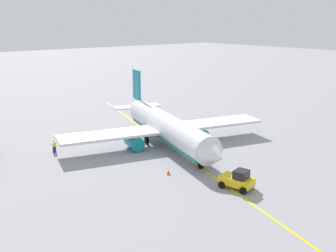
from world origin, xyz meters
The scene contains 6 objects.
ground_plane centered at (0.00, 0.00, 0.00)m, with size 400.00×400.00×0.00m, color #939399.
airplane centered at (-0.48, 0.13, 2.67)m, with size 31.67×31.70×9.69m.
pushback_tug centered at (16.83, -3.61, 1.01)m, with size 3.99×3.09×2.20m.
refueling_worker centered at (-7.60, -14.40, 0.82)m, with size 0.62×0.62×1.71m.
safety_cone_nose centered at (8.90, -7.05, 0.28)m, with size 0.50×0.50×0.55m, color #F2590F.
taxi_line_marking centered at (0.00, 0.00, 0.01)m, with size 68.91×0.30×0.01m, color yellow.
Camera 1 is at (43.54, -34.78, 17.98)m, focal length 42.15 mm.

